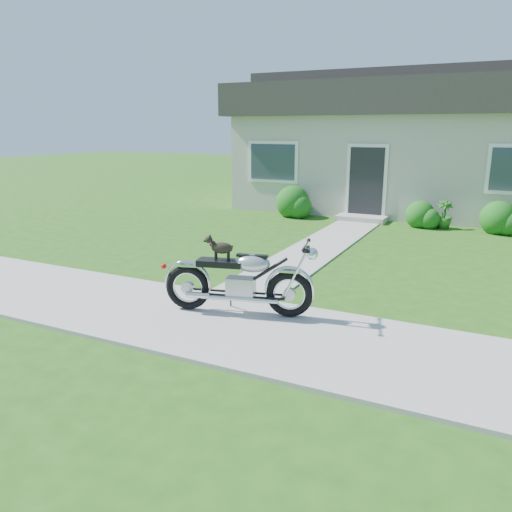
{
  "coord_description": "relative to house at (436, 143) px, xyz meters",
  "views": [
    {
      "loc": [
        2.06,
        -5.58,
        2.64
      ],
      "look_at": [
        -1.17,
        1.0,
        0.75
      ],
      "focal_mm": 35.0,
      "sensor_mm": 36.0,
      "label": 1
    }
  ],
  "objects": [
    {
      "name": "ground",
      "position": [
        0.0,
        -11.99,
        -2.16
      ],
      "size": [
        80.0,
        80.0,
        0.0
      ],
      "primitive_type": "plane",
      "color": "#235114",
      "rests_on": "ground"
    },
    {
      "name": "shrub_row",
      "position": [
        1.04,
        -3.49,
        -1.73
      ],
      "size": [
        8.88,
        1.13,
        1.13
      ],
      "color": "#1A5917",
      "rests_on": "ground"
    },
    {
      "name": "house",
      "position": [
        0.0,
        0.0,
        0.0
      ],
      "size": [
        12.6,
        7.03,
        4.5
      ],
      "color": "beige",
      "rests_on": "ground"
    },
    {
      "name": "motorcycle_with_dog",
      "position": [
        -1.13,
        -11.59,
        -1.62
      ],
      "size": [
        2.19,
        0.85,
        1.12
      ],
      "rotation": [
        0.0,
        0.0,
        0.25
      ],
      "color": "black",
      "rests_on": "sidewalk"
    },
    {
      "name": "potted_plant_left",
      "position": [
        -3.36,
        -3.44,
        -1.79
      ],
      "size": [
        0.79,
        0.83,
        0.73
      ],
      "primitive_type": "imported",
      "rotation": [
        0.0,
        0.0,
        4.29
      ],
      "color": "#255917",
      "rests_on": "ground"
    },
    {
      "name": "potted_plant_right",
      "position": [
        0.76,
        -3.44,
        -1.78
      ],
      "size": [
        0.56,
        0.56,
        0.76
      ],
      "primitive_type": "imported",
      "rotation": [
        0.0,
        0.0,
        0.44
      ],
      "color": "#23621A",
      "rests_on": "ground"
    },
    {
      "name": "sidewalk",
      "position": [
        0.0,
        -11.99,
        -2.14
      ],
      "size": [
        24.0,
        2.2,
        0.04
      ],
      "primitive_type": "cube",
      "color": "#9E9B93",
      "rests_on": "ground"
    },
    {
      "name": "walkway",
      "position": [
        -1.5,
        -6.99,
        -2.14
      ],
      "size": [
        1.2,
        8.0,
        0.03
      ],
      "primitive_type": "cube",
      "color": "#9E9B93",
      "rests_on": "ground"
    }
  ]
}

